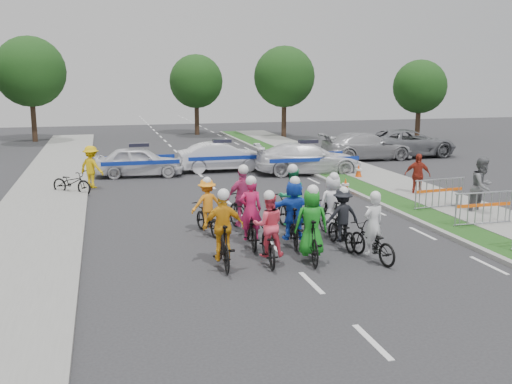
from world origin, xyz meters
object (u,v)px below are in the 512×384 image
object	(u,v)px
marshal_hiviz	(91,167)
tree_1	(284,77)
spectator_2	(417,175)
rider_4	(342,224)
police_car_0	(140,161)
police_car_2	(308,158)
police_car_1	(222,157)
rider_5	(294,216)
rider_8	(291,206)
parked_bike	(72,182)
civilian_suv	(407,143)
rider_1	(311,232)
rider_9	(243,206)
barrier_2	(439,195)
tree_4	(196,81)
rider_2	(268,236)
rider_7	(332,212)
spectator_1	(482,186)
cone_0	(345,187)
rider_10	(207,211)
barrier_1	(483,210)
cone_1	(359,172)
rider_6	(250,223)
rider_0	(372,238)
tree_3	(30,72)
tree_2	(420,87)
rider_3	(223,237)
civilian_sedan	(367,146)

from	to	relation	value
marshal_hiviz	tree_1	distance (m)	22.30
spectator_2	rider_4	bearing A→B (deg)	-112.81
police_car_0	police_car_2	distance (m)	7.89
police_car_1	marshal_hiviz	distance (m)	6.73
rider_5	rider_8	xyz separation A→B (m)	(0.42, 1.44, -0.06)
rider_5	parked_bike	size ratio (longest dim) A/B	1.07
marshal_hiviz	police_car_0	bearing A→B (deg)	-90.23
civilian_suv	rider_1	bearing A→B (deg)	141.48
rider_9	civilian_suv	xyz separation A→B (m)	(13.02, 13.36, 0.02)
barrier_2	police_car_1	bearing A→B (deg)	117.92
spectator_2	tree_4	xyz separation A→B (m)	(-4.22, 26.20, 3.35)
rider_9	tree_1	size ratio (longest dim) A/B	0.30
rider_2	rider_7	distance (m)	3.02
spectator_1	spectator_2	xyz separation A→B (m)	(-0.50, 3.20, -0.13)
civilian_suv	tree_4	bearing A→B (deg)	28.51
rider_4	rider_7	xyz separation A→B (m)	(0.18, 1.09, 0.07)
police_car_0	cone_0	size ratio (longest dim) A/B	5.78
rider_10	spectator_1	size ratio (longest dim) A/B	0.91
police_car_2	barrier_1	size ratio (longest dim) A/B	2.52
police_car_1	cone_1	bearing A→B (deg)	-126.31
rider_6	rider_10	xyz separation A→B (m)	(-0.91, 1.50, 0.03)
rider_2	tree_4	bearing A→B (deg)	-89.21
rider_2	rider_0	bearing A→B (deg)	175.20
civilian_suv	spectator_2	distance (m)	11.51
rider_8	police_car_1	size ratio (longest dim) A/B	0.49
police_car_1	tree_4	distance (m)	18.66
civilian_suv	tree_3	xyz separation A→B (m)	(-21.59, 14.02, 4.10)
barrier_2	rider_4	bearing A→B (deg)	-147.75
civilian_suv	police_car_0	bearing A→B (deg)	97.68
tree_2	rider_3	bearing A→B (deg)	-128.85
tree_1	spectator_2	bearing A→B (deg)	-94.58
rider_3	barrier_2	xyz separation A→B (m)	(8.36, 3.88, -0.19)
rider_6	parked_bike	bearing A→B (deg)	-53.23
tree_1	tree_2	distance (m)	9.87
police_car_1	tree_2	size ratio (longest dim) A/B	0.73
rider_1	cone_1	world-z (taller)	rider_1
police_car_2	barrier_1	bearing A→B (deg)	-163.04
rider_8	police_car_0	xyz separation A→B (m)	(-3.73, 10.91, -0.06)
rider_5	spectator_2	size ratio (longest dim) A/B	1.15
cone_1	rider_8	bearing A→B (deg)	-127.33
civilian_sedan	civilian_suv	distance (m)	2.81
rider_10	cone_1	world-z (taller)	rider_10
rider_9	tree_1	distance (m)	27.33
spectator_1	cone_0	bearing A→B (deg)	104.57
rider_7	rider_10	world-z (taller)	rider_7
rider_9	tree_1	xyz separation A→B (m)	(9.43, 25.38, 3.76)
rider_4	rider_7	distance (m)	1.11
rider_6	rider_4	bearing A→B (deg)	167.10
police_car_2	tree_1	distance (m)	17.03
rider_5	barrier_1	bearing A→B (deg)	-166.58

